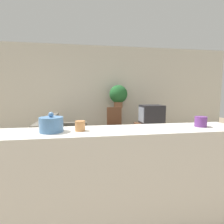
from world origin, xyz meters
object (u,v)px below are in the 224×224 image
at_px(wooden_chair, 115,124).
at_px(decorative_bowl, 51,124).
at_px(couch, 64,143).
at_px(television, 151,114).
at_px(potted_plant, 118,95).

bearing_deg(wooden_chair, decorative_bowl, -110.12).
xyz_separation_m(wooden_chair, decorative_bowl, (-1.07, -2.93, 0.55)).
bearing_deg(couch, decorative_bowl, -85.75).
distance_m(couch, wooden_chair, 1.46).
height_order(television, potted_plant, potted_plant).
relative_size(television, wooden_chair, 0.60).
height_order(couch, television, television).
bearing_deg(wooden_chair, potted_plant, 70.25).
bearing_deg(television, potted_plant, 137.45).
height_order(couch, wooden_chair, wooden_chair).
relative_size(couch, potted_plant, 2.71).
distance_m(television, wooden_chair, 0.98).
height_order(television, decorative_bowl, decorative_bowl).
xyz_separation_m(wooden_chair, potted_plant, (0.20, 0.54, 0.74)).
height_order(potted_plant, decorative_bowl, potted_plant).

